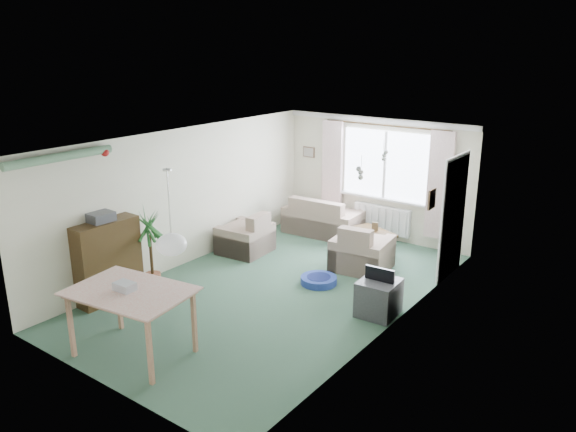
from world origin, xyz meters
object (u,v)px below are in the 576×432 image
Objects in this scene: bookshelf at (108,261)px; tv_cube at (379,298)px; coffee_table at (372,241)px; sofa at (324,215)px; dining_table at (133,323)px; armchair_left at (245,232)px; armchair_corner at (362,246)px; houseplant at (151,249)px; pet_bed at (319,280)px.

bookshelf is 4.06m from tv_cube.
coffee_table is 4.80m from bookshelf.
dining_table is (0.63, -5.35, 0.04)m from sofa.
sofa is 1.80× the size of armchair_left.
sofa is 1.69× the size of armchair_corner.
houseplant reaches higher than tv_cube.
tv_cube is at bearing 30.30° from bookshelf.
pet_bed is at bearing 68.32° from armchair_corner.
sofa is at bearing -44.71° from armchair_corner.
houseplant is at bearing 132.93° from dining_table.
coffee_table is 2.62m from tv_cube.
houseplant is (-2.31, -2.67, 0.24)m from armchair_corner.
armchair_left is 0.70× the size of bookshelf.
armchair_corner is at bearing 54.44° from bookshelf.
dining_table is at bearing -26.25° from bookshelf.
houseplant is 0.95× the size of dining_table.
bookshelf reaches higher than sofa.
bookshelf is 1.79m from dining_table.
armchair_corner is 1.60× the size of tv_cube.
bookshelf reaches higher than tv_cube.
tv_cube is (3.20, -0.80, -0.13)m from armchair_left.
sofa is 1.14× the size of dining_table.
sofa is 2.65× the size of pet_bed.
tv_cube is at bearing 71.33° from armchair_left.
bookshelf is 0.69m from houseplant.
pet_bed is at bearing 73.49° from armchair_left.
houseplant is (-0.15, -2.10, 0.26)m from armchair_left.
armchair_left is (-2.16, -0.57, -0.02)m from armchair_corner.
dining_table is at bearing -47.07° from houseplant.
dining_table reaches higher than armchair_left.
armchair_left is 1.47× the size of pet_bed.
armchair_corner is at bearing 139.66° from sofa.
armchair_left is at bearing 85.91° from houseplant.
houseplant is at bearing -140.63° from pet_bed.
pet_bed is at bearing 39.37° from houseplant.
tv_cube is (1.04, -1.38, -0.15)m from armchair_corner.
dining_table reaches higher than coffee_table.
dining_table is (-0.66, -5.05, 0.23)m from coffee_table.
armchair_left is (-0.61, -1.76, -0.00)m from sofa.
armchair_corner is at bearing 77.43° from dining_table.
houseplant is 2.73m from pet_bed.
houseplant reaches higher than armchair_corner.
dining_table reaches higher than tv_cube.
pet_bed is (1.91, -0.40, -0.33)m from armchair_left.
bookshelf is (-0.34, -2.76, 0.23)m from armchair_left.
tv_cube is (3.35, 1.29, -0.39)m from houseplant.
armchair_left is at bearing 84.30° from bookshelf.
armchair_left reaches higher than pet_bed.
sofa is 1.25× the size of bookshelf.
dining_table is (1.39, -1.49, -0.22)m from houseplant.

